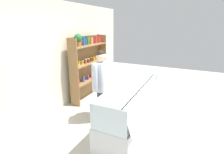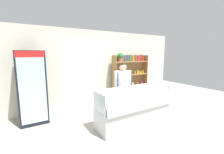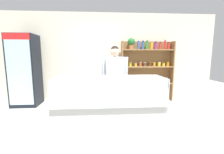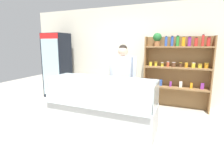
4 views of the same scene
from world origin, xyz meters
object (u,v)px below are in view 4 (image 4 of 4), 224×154
(deli_display_case, at_px, (101,114))
(shop_clerk, at_px, (122,75))
(shelving_unit, at_px, (176,67))
(drinks_fridge, at_px, (57,65))

(deli_display_case, bearing_deg, shop_clerk, 77.21)
(shelving_unit, height_order, deli_display_case, shelving_unit)
(drinks_fridge, relative_size, shelving_unit, 1.03)
(deli_display_case, distance_m, shop_clerk, 1.00)
(drinks_fridge, xyz_separation_m, deli_display_case, (2.26, -1.53, -0.67))
(shelving_unit, bearing_deg, drinks_fridge, -175.74)
(drinks_fridge, height_order, shelving_unit, drinks_fridge)
(drinks_fridge, distance_m, shelving_unit, 3.49)
(drinks_fridge, xyz_separation_m, shelving_unit, (3.48, 0.26, 0.09))
(shelving_unit, xyz_separation_m, shop_clerk, (-1.05, -1.05, -0.11))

